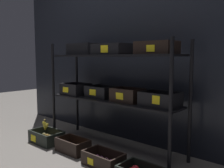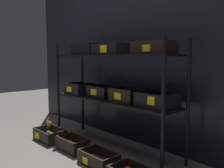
% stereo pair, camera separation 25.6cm
% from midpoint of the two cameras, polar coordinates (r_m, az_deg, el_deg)
% --- Properties ---
extents(ground_plane, '(10.00, 10.00, 0.00)m').
position_cam_midpoint_polar(ground_plane, '(2.72, 2.78, -14.52)').
color(ground_plane, '#605B56').
extents(storefront_wall, '(3.95, 0.12, 2.01)m').
position_cam_midpoint_polar(storefront_wall, '(2.83, 8.36, 6.95)').
color(storefront_wall, black).
rests_on(storefront_wall, ground_plane).
extents(display_rack, '(1.66, 0.40, 1.12)m').
position_cam_midpoint_polar(display_rack, '(2.56, 3.22, 1.52)').
color(display_rack, black).
rests_on(display_rack, ground_plane).
extents(crate_ground_kiwi, '(0.37, 0.25, 0.14)m').
position_cam_midpoint_polar(crate_ground_kiwi, '(2.98, -11.78, -11.76)').
color(crate_ground_kiwi, black).
rests_on(crate_ground_kiwi, ground_plane).
extents(crate_ground_tangerine, '(0.34, 0.20, 0.14)m').
position_cam_midpoint_polar(crate_ground_tangerine, '(2.64, -6.33, -14.04)').
color(crate_ground_tangerine, black).
rests_on(crate_ground_tangerine, ground_plane).
extents(crate_ground_plum, '(0.36, 0.22, 0.12)m').
position_cam_midpoint_polar(crate_ground_plum, '(2.30, 0.18, -17.29)').
color(crate_ground_plum, black).
rests_on(crate_ground_plum, ground_plane).
extents(banana_bunch_loose, '(0.13, 0.04, 0.12)m').
position_cam_midpoint_polar(banana_bunch_loose, '(2.96, -12.07, -9.04)').
color(banana_bunch_loose, brown).
rests_on(banana_bunch_loose, crate_ground_kiwi).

